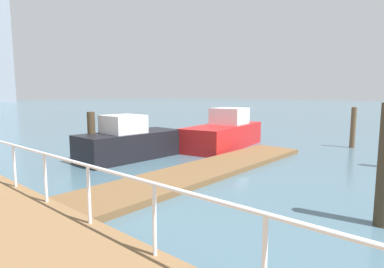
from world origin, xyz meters
TOP-DOWN VIEW (x-y plane):
  - ground_plane at (0.00, 20.00)m, footprint 300.00×300.00m
  - floating_dock at (2.20, 11.54)m, footprint 11.39×2.00m
  - boardwalk_railing at (-3.15, 7.33)m, footprint 0.06×22.19m
  - dock_piling_1 at (11.20, 9.07)m, footprint 0.25×0.25m
  - dock_piling_3 at (0.77, 16.22)m, footprint 0.31×0.31m
  - moored_boat_1 at (7.06, 14.09)m, footprint 5.81×2.88m
  - moored_boat_2 at (2.08, 15.48)m, footprint 4.48×1.99m

SIDE VIEW (x-z plane):
  - ground_plane at x=0.00m, z-range 0.00..0.00m
  - floating_dock at x=2.20m, z-range 0.00..0.18m
  - moored_boat_2 at x=2.08m, z-range -0.23..1.62m
  - moored_boat_1 at x=7.06m, z-range -0.27..1.72m
  - dock_piling_3 at x=0.77m, z-range 0.00..2.00m
  - dock_piling_1 at x=11.20m, z-range 0.00..2.06m
  - boardwalk_railing at x=-3.15m, z-range 0.70..1.78m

